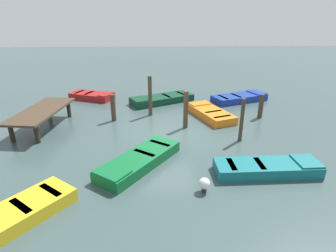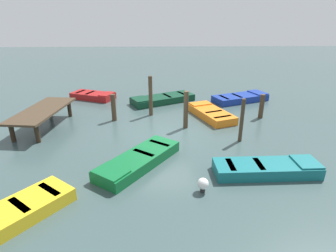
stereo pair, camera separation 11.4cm
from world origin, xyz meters
The scene contains 15 objects.
ground_plane centered at (0.00, 0.00, 0.00)m, with size 80.00×80.00×0.00m, color #384C4C.
dock_segment centered at (0.89, 6.03, 0.82)m, with size 4.32×2.10×0.95m.
rowboat_green centered at (-2.97, 1.19, 0.22)m, with size 3.62×3.11×0.46m.
rowboat_orange centered at (2.10, -2.41, 0.22)m, with size 3.37×2.30×0.46m.
rowboat_dark_green centered at (4.96, 0.18, 0.22)m, with size 3.06×4.20×0.46m.
rowboat_teal centered at (-3.70, -3.29, 0.22)m, with size 1.13×3.58×0.46m.
rowboat_blue centered at (5.05, -4.87, 0.22)m, with size 2.54×3.80×0.46m.
rowboat_yellow centered at (-5.84, 4.37, 0.22)m, with size 3.25×2.92×0.46m.
rowboat_red centered at (5.92, 4.76, 0.22)m, with size 2.25×3.08×0.46m.
mooring_piling_far_left centered at (1.77, 2.76, 0.71)m, with size 0.25×0.25×1.41m, color #423323.
mooring_piling_mid_left centered at (1.90, -5.06, 0.65)m, with size 0.25×0.25×1.29m, color #423323.
mooring_piling_center centered at (0.62, -0.88, 0.92)m, with size 0.23×0.23×1.84m, color #423323.
mooring_piling_near_right centered at (2.54, 0.85, 1.09)m, with size 0.21×0.21×2.17m, color #423323.
mooring_piling_mid_right centered at (-1.00, -3.12, 0.96)m, with size 0.16×0.16×1.92m, color #423323.
marker_buoy centered at (-4.68, -0.91, 0.29)m, with size 0.36×0.36×0.48m.
Camera 1 is at (-11.76, 0.54, 5.08)m, focal length 29.16 mm.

